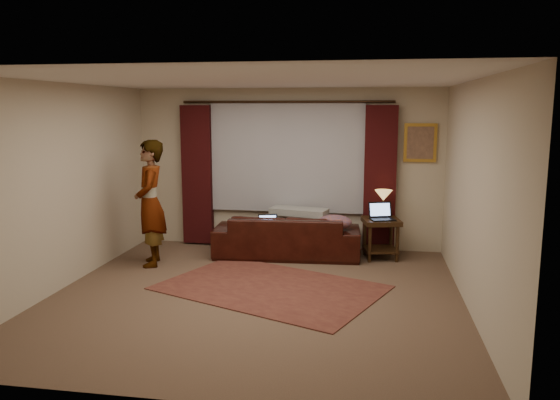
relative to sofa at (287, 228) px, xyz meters
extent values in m
cube|color=brown|center=(-0.10, -1.89, -0.46)|extent=(5.00, 5.00, 0.01)
cube|color=silver|center=(-0.10, -1.89, 2.15)|extent=(5.00, 5.00, 0.02)
cube|color=beige|center=(-0.10, 0.61, 0.85)|extent=(5.00, 0.02, 2.60)
cube|color=beige|center=(-0.10, -4.39, 0.85)|extent=(5.00, 0.02, 2.60)
cube|color=beige|center=(-2.60, -1.89, 0.85)|extent=(0.02, 5.00, 2.60)
cube|color=beige|center=(2.40, -1.89, 0.85)|extent=(0.02, 5.00, 2.60)
cube|color=#A2A2AA|center=(-0.10, 0.55, 1.05)|extent=(2.50, 0.05, 1.80)
cube|color=black|center=(-1.60, 0.50, 0.73)|extent=(0.50, 0.14, 2.30)
cube|color=black|center=(1.40, 0.50, 0.73)|extent=(0.50, 0.14, 2.30)
cylinder|color=black|center=(-0.10, 0.50, 1.93)|extent=(0.04, 0.04, 3.40)
cube|color=#BA882F|center=(2.00, 0.58, 1.30)|extent=(0.50, 0.04, 0.60)
imported|color=black|center=(0.00, 0.00, 0.00)|extent=(2.29, 1.11, 0.90)
cube|color=gray|center=(0.16, 0.23, 0.46)|extent=(0.95, 0.54, 0.11)
ellipsoid|color=#794D59|center=(0.74, -0.04, 0.11)|extent=(0.56, 0.46, 0.22)
cube|color=brown|center=(0.03, -1.57, -0.44)|extent=(3.17, 2.69, 0.01)
cube|color=black|center=(1.43, 0.09, -0.14)|extent=(0.63, 0.63, 0.62)
imported|color=gray|center=(-1.89, -0.80, 0.47)|extent=(0.69, 0.69, 1.84)
camera|label=1|loc=(1.26, -8.17, 1.83)|focal=35.00mm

